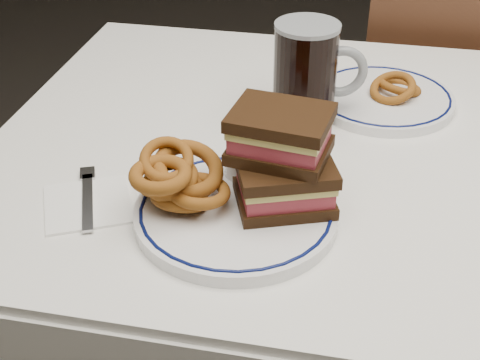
% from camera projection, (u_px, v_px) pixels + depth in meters
% --- Properties ---
extents(dining_table, '(1.27, 0.87, 0.75)m').
position_uv_depth(dining_table, '(386.00, 205.00, 1.09)').
color(dining_table, white).
rests_on(dining_table, floor).
extents(chair_far, '(0.48, 0.48, 1.01)m').
position_uv_depth(chair_far, '(458.00, 94.00, 1.64)').
color(chair_far, '#422415').
rests_on(chair_far, floor).
extents(main_plate, '(0.27, 0.27, 0.02)m').
position_uv_depth(main_plate, '(236.00, 213.00, 0.88)').
color(main_plate, white).
rests_on(main_plate, dining_table).
extents(reuben_sandwich, '(0.15, 0.14, 0.13)m').
position_uv_depth(reuben_sandwich, '(283.00, 159.00, 0.86)').
color(reuben_sandwich, black).
rests_on(reuben_sandwich, main_plate).
extents(onion_rings_main, '(0.13, 0.13, 0.10)m').
position_uv_depth(onion_rings_main, '(178.00, 180.00, 0.87)').
color(onion_rings_main, '#68310D').
rests_on(onion_rings_main, main_plate).
extents(ketchup_ramekin, '(0.05, 0.05, 0.03)m').
position_uv_depth(ketchup_ramekin, '(243.00, 163.00, 0.94)').
color(ketchup_ramekin, white).
rests_on(ketchup_ramekin, main_plate).
extents(beer_mug, '(0.15, 0.10, 0.17)m').
position_uv_depth(beer_mug, '(307.00, 74.00, 1.06)').
color(beer_mug, black).
rests_on(beer_mug, dining_table).
extents(far_plate, '(0.25, 0.25, 0.02)m').
position_uv_depth(far_plate, '(382.00, 98.00, 1.16)').
color(far_plate, white).
rests_on(far_plate, dining_table).
extents(onion_rings_far, '(0.10, 0.11, 0.06)m').
position_uv_depth(onion_rings_far, '(396.00, 87.00, 1.15)').
color(onion_rings_far, '#68310D').
rests_on(onion_rings_far, far_plate).
extents(napkin_fork, '(0.15, 0.16, 0.01)m').
position_uv_depth(napkin_fork, '(88.00, 202.00, 0.91)').
color(napkin_fork, white).
rests_on(napkin_fork, dining_table).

